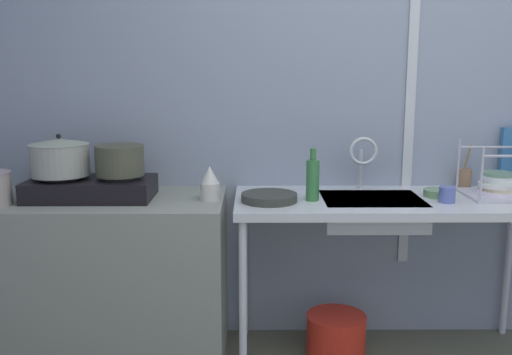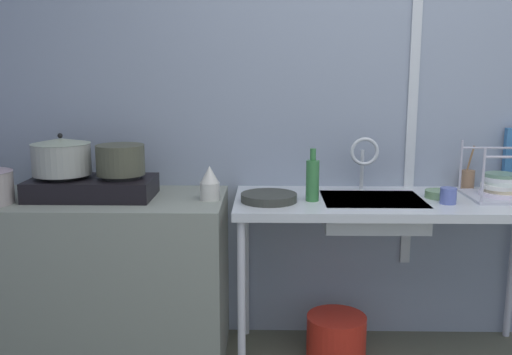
{
  "view_description": "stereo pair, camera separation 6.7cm",
  "coord_description": "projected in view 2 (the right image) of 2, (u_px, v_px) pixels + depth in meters",
  "views": [
    {
      "loc": [
        -0.66,
        -1.32,
        1.43
      ],
      "look_at": [
        -0.65,
        1.34,
        0.93
      ],
      "focal_mm": 39.96,
      "sensor_mm": 36.0,
      "label": 1
    },
    {
      "loc": [
        -0.59,
        -1.32,
        1.43
      ],
      "look_at": [
        -0.65,
        1.34,
        0.93
      ],
      "focal_mm": 39.96,
      "sensor_mm": 36.0,
      "label": 2
    }
  ],
  "objects": [
    {
      "name": "pot_on_left_burner",
      "position": [
        61.0,
        156.0,
        2.72
      ],
      "size": [
        0.28,
        0.28,
        0.2
      ],
      "color": "#999D94",
      "rests_on": "stove"
    },
    {
      "name": "utensil_jar",
      "position": [
        468.0,
        179.0,
        2.95
      ],
      "size": [
        0.07,
        0.07,
        0.23
      ],
      "color": "#956F51",
      "rests_on": "counter_sink"
    },
    {
      "name": "dish_rack",
      "position": [
        502.0,
        187.0,
        2.73
      ],
      "size": [
        0.32,
        0.32,
        0.26
      ],
      "color": "#B2B0C0",
      "rests_on": "counter_sink"
    },
    {
      "name": "counter_sink",
      "position": [
        392.0,
        211.0,
        2.74
      ],
      "size": [
        1.51,
        0.6,
        0.82
      ],
      "color": "silver",
      "rests_on": "ground"
    },
    {
      "name": "sink_basin",
      "position": [
        372.0,
        212.0,
        2.74
      ],
      "size": [
        0.48,
        0.38,
        0.13
      ],
      "primitive_type": "cube",
      "color": "silver",
      "rests_on": "counter_sink"
    },
    {
      "name": "percolator",
      "position": [
        210.0,
        183.0,
        2.69
      ],
      "size": [
        0.09,
        0.09,
        0.16
      ],
      "color": "beige",
      "rests_on": "counter_concrete"
    },
    {
      "name": "wall_back",
      "position": [
        381.0,
        85.0,
        2.97
      ],
      "size": [
        5.03,
        0.1,
        2.7
      ],
      "primitive_type": "cube",
      "color": "#8A96AA",
      "rests_on": "ground"
    },
    {
      "name": "bucket_on_floor",
      "position": [
        336.0,
        337.0,
        2.86
      ],
      "size": [
        0.3,
        0.3,
        0.22
      ],
      "primitive_type": "cylinder",
      "color": "red",
      "rests_on": "ground"
    },
    {
      "name": "faucet",
      "position": [
        364.0,
        155.0,
        2.85
      ],
      "size": [
        0.14,
        0.08,
        0.28
      ],
      "color": "silver",
      "rests_on": "counter_sink"
    },
    {
      "name": "cup_by_rack",
      "position": [
        448.0,
        196.0,
        2.62
      ],
      "size": [
        0.07,
        0.07,
        0.07
      ],
      "primitive_type": "cylinder",
      "color": "#5767B2",
      "rests_on": "counter_sink"
    },
    {
      "name": "small_bowl_on_drainboard",
      "position": [
        439.0,
        194.0,
        2.75
      ],
      "size": [
        0.13,
        0.13,
        0.04
      ],
      "primitive_type": "cylinder",
      "color": "#6D9668",
      "rests_on": "counter_sink"
    },
    {
      "name": "pot_on_right_burner",
      "position": [
        120.0,
        160.0,
        2.71
      ],
      "size": [
        0.23,
        0.23,
        0.14
      ],
      "color": "#464837",
      "rests_on": "stove"
    },
    {
      "name": "wall_metal_strip",
      "position": [
        415.0,
        59.0,
        2.88
      ],
      "size": [
        0.05,
        0.01,
        2.16
      ],
      "primitive_type": "cube",
      "color": "silver"
    },
    {
      "name": "bottle_by_sink",
      "position": [
        313.0,
        179.0,
        2.67
      ],
      "size": [
        0.06,
        0.06,
        0.25
      ],
      "color": "#34763C",
      "rests_on": "counter_sink"
    },
    {
      "name": "counter_concrete",
      "position": [
        101.0,
        278.0,
        2.83
      ],
      "size": [
        1.23,
        0.6,
        0.82
      ],
      "primitive_type": "cube",
      "color": "gray",
      "rests_on": "ground"
    },
    {
      "name": "frying_pan",
      "position": [
        269.0,
        197.0,
        2.67
      ],
      "size": [
        0.26,
        0.26,
        0.04
      ],
      "primitive_type": "cylinder",
      "color": "#32352E",
      "rests_on": "counter_sink"
    },
    {
      "name": "stove",
      "position": [
        92.0,
        187.0,
        2.74
      ],
      "size": [
        0.59,
        0.32,
        0.11
      ],
      "color": "black",
      "rests_on": "counter_concrete"
    }
  ]
}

